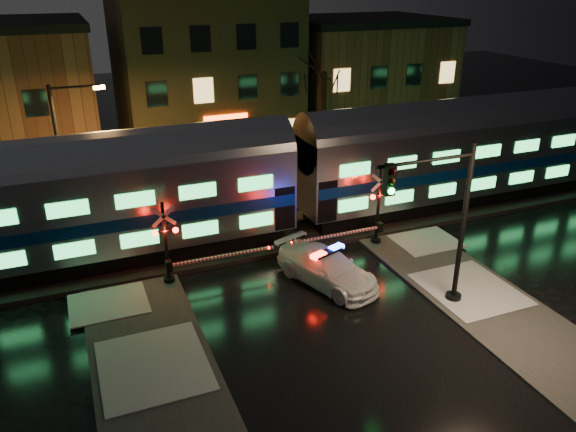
{
  "coord_description": "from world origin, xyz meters",
  "views": [
    {
      "loc": [
        -8.05,
        -18.78,
        12.19
      ],
      "look_at": [
        0.6,
        2.5,
        2.2
      ],
      "focal_mm": 35.0,
      "sensor_mm": 36.0,
      "label": 1
    }
  ],
  "objects_px": {
    "crossing_signal_right": "(372,216)",
    "crossing_signal_left": "(176,251)",
    "traffic_light": "(441,226)",
    "streetlight": "(65,152)",
    "police_car": "(327,268)"
  },
  "relations": [
    {
      "from": "streetlight",
      "to": "crossing_signal_right",
      "type": "bearing_deg",
      "value": -27.21
    },
    {
      "from": "police_car",
      "to": "crossing_signal_left",
      "type": "bearing_deg",
      "value": 137.87
    },
    {
      "from": "crossing_signal_left",
      "to": "streetlight",
      "type": "distance_m",
      "value": 8.14
    },
    {
      "from": "crossing_signal_right",
      "to": "streetlight",
      "type": "bearing_deg",
      "value": 152.79
    },
    {
      "from": "crossing_signal_left",
      "to": "traffic_light",
      "type": "height_order",
      "value": "traffic_light"
    },
    {
      "from": "police_car",
      "to": "crossing_signal_right",
      "type": "relative_size",
      "value": 0.98
    },
    {
      "from": "crossing_signal_right",
      "to": "crossing_signal_left",
      "type": "bearing_deg",
      "value": -179.98
    },
    {
      "from": "crossing_signal_left",
      "to": "traffic_light",
      "type": "xyz_separation_m",
      "value": [
        8.92,
        -5.66,
        1.99
      ]
    },
    {
      "from": "traffic_light",
      "to": "streetlight",
      "type": "bearing_deg",
      "value": 138.58
    },
    {
      "from": "traffic_light",
      "to": "streetlight",
      "type": "height_order",
      "value": "streetlight"
    },
    {
      "from": "crossing_signal_right",
      "to": "crossing_signal_left",
      "type": "xyz_separation_m",
      "value": [
        -9.36,
        -0.0,
        -0.05
      ]
    },
    {
      "from": "crossing_signal_left",
      "to": "traffic_light",
      "type": "distance_m",
      "value": 10.75
    },
    {
      "from": "police_car",
      "to": "streetlight",
      "type": "relative_size",
      "value": 0.7
    },
    {
      "from": "crossing_signal_left",
      "to": "streetlight",
      "type": "relative_size",
      "value": 0.7
    },
    {
      "from": "crossing_signal_right",
      "to": "crossing_signal_left",
      "type": "relative_size",
      "value": 1.03
    }
  ]
}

